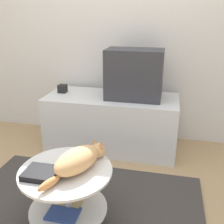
{
  "coord_description": "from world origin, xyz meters",
  "views": [
    {
      "loc": [
        0.56,
        -1.28,
        1.34
      ],
      "look_at": [
        0.14,
        0.58,
        0.61
      ],
      "focal_mm": 42.0,
      "sensor_mm": 36.0,
      "label": 1
    }
  ],
  "objects_px": {
    "dvd_box": "(41,173)",
    "tv": "(134,74)",
    "cat": "(79,160)",
    "speaker": "(63,89)"
  },
  "relations": [
    {
      "from": "dvd_box",
      "to": "tv",
      "type": "bearing_deg",
      "value": 73.71
    },
    {
      "from": "dvd_box",
      "to": "cat",
      "type": "height_order",
      "value": "cat"
    },
    {
      "from": "speaker",
      "to": "dvd_box",
      "type": "distance_m",
      "value": 1.34
    },
    {
      "from": "tv",
      "to": "dvd_box",
      "type": "height_order",
      "value": "tv"
    },
    {
      "from": "dvd_box",
      "to": "cat",
      "type": "relative_size",
      "value": 0.39
    },
    {
      "from": "speaker",
      "to": "dvd_box",
      "type": "bearing_deg",
      "value": -72.9
    },
    {
      "from": "tv",
      "to": "dvd_box",
      "type": "relative_size",
      "value": 2.65
    },
    {
      "from": "tv",
      "to": "dvd_box",
      "type": "distance_m",
      "value": 1.33
    },
    {
      "from": "tv",
      "to": "cat",
      "type": "distance_m",
      "value": 1.17
    },
    {
      "from": "tv",
      "to": "cat",
      "type": "relative_size",
      "value": 1.04
    }
  ]
}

